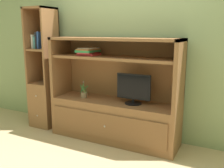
{
  "coord_description": "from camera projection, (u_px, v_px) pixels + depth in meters",
  "views": [
    {
      "loc": [
        1.52,
        -2.63,
        1.53
      ],
      "look_at": [
        0.0,
        0.35,
        0.82
      ],
      "focal_mm": 40.47,
      "sensor_mm": 36.0,
      "label": 1
    }
  ],
  "objects": [
    {
      "name": "ground_plane",
      "position": [
        100.0,
        150.0,
        3.28
      ],
      "size": [
        8.0,
        8.0,
        0.0
      ],
      "primitive_type": "plane",
      "color": "tan"
    },
    {
      "name": "painted_rear_wall",
      "position": [
        125.0,
        39.0,
        3.64
      ],
      "size": [
        6.0,
        0.1,
        2.8
      ],
      "primitive_type": "cube",
      "color": "#8C9E6B",
      "rests_on": "ground_plane"
    },
    {
      "name": "media_console",
      "position": [
        114.0,
        108.0,
        3.54
      ],
      "size": [
        1.83,
        0.53,
        1.44
      ],
      "color": "brown",
      "rests_on": "ground_plane"
    },
    {
      "name": "tv_monitor",
      "position": [
        133.0,
        89.0,
        3.34
      ],
      "size": [
        0.47,
        0.23,
        0.4
      ],
      "color": "black",
      "rests_on": "media_console"
    },
    {
      "name": "potted_plant",
      "position": [
        84.0,
        94.0,
        3.68
      ],
      "size": [
        0.12,
        0.1,
        0.26
      ],
      "color": "#8C7251",
      "rests_on": "media_console"
    },
    {
      "name": "magazine_stack",
      "position": [
        88.0,
        51.0,
        3.54
      ],
      "size": [
        0.27,
        0.35,
        0.11
      ],
      "color": "red",
      "rests_on": "media_console"
    },
    {
      "name": "bookshelf_tall",
      "position": [
        45.0,
        87.0,
        4.06
      ],
      "size": [
        0.39,
        0.4,
        1.87
      ],
      "color": "brown",
      "rests_on": "ground_plane"
    },
    {
      "name": "upright_book_row",
      "position": [
        38.0,
        41.0,
        3.93
      ],
      "size": [
        0.14,
        0.17,
        0.26
      ],
      "color": "silver",
      "rests_on": "bookshelf_tall"
    }
  ]
}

